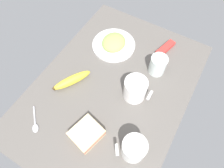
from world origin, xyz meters
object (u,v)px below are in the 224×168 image
object	(u,v)px
banana	(72,80)
glass_of_milk	(158,66)
spoon	(35,123)
coffee_mug_milky	(134,148)
plate_of_food	(114,43)
snack_bar	(165,48)
coffee_mug_black	(135,89)
sandwich_main	(87,134)

from	to	relation	value
banana	glass_of_milk	bearing A→B (deg)	129.64
banana	spoon	xyz separation A→B (cm)	(23.29, -1.63, -1.59)
coffee_mug_milky	glass_of_milk	bearing A→B (deg)	-169.01
coffee_mug_milky	glass_of_milk	size ratio (longest dim) A/B	1.20
plate_of_food	glass_of_milk	distance (cm)	24.78
glass_of_milk	snack_bar	bearing A→B (deg)	-174.73
snack_bar	coffee_mug_milky	bearing A→B (deg)	25.44
coffee_mug_milky	snack_bar	distance (cm)	52.42
plate_of_food	snack_bar	world-z (taller)	plate_of_food
coffee_mug_milky	glass_of_milk	xyz separation A→B (cm)	(-37.72, -7.33, -0.82)
glass_of_milk	spoon	bearing A→B (deg)	-33.20
coffee_mug_black	banana	size ratio (longest dim) A/B	0.68
coffee_mug_milky	glass_of_milk	world-z (taller)	coffee_mug_milky
sandwich_main	spoon	xyz separation A→B (cm)	(6.61, -20.58, -1.82)
plate_of_food	coffee_mug_milky	size ratio (longest dim) A/B	1.93
coffee_mug_milky	spoon	bearing A→B (deg)	-75.25
sandwich_main	banana	xyz separation A→B (cm)	(-16.67, -18.95, -0.23)
sandwich_main	spoon	world-z (taller)	sandwich_main
sandwich_main	banana	distance (cm)	25.24
coffee_mug_milky	banana	world-z (taller)	coffee_mug_milky
coffee_mug_black	sandwich_main	xyz separation A→B (cm)	(24.96, -7.71, -3.19)
sandwich_main	coffee_mug_black	bearing A→B (deg)	162.83
coffee_mug_milky	snack_bar	size ratio (longest dim) A/B	0.95
banana	snack_bar	world-z (taller)	banana
plate_of_food	coffee_mug_black	world-z (taller)	coffee_mug_black
sandwich_main	banana	bearing A→B (deg)	-131.34
coffee_mug_black	spoon	xyz separation A→B (cm)	(31.57, -28.29, -5.01)
plate_of_food	spoon	size ratio (longest dim) A/B	2.32
sandwich_main	glass_of_milk	size ratio (longest dim) A/B	1.43
coffee_mug_black	banana	bearing A→B (deg)	-72.74
plate_of_food	coffee_mug_milky	xyz separation A→B (cm)	(40.86, 31.79, 3.17)
glass_of_milk	banana	xyz separation A→B (cm)	(24.61, -29.71, -2.13)
sandwich_main	glass_of_milk	distance (cm)	42.71
sandwich_main	banana	world-z (taller)	sandwich_main
coffee_mug_black	sandwich_main	size ratio (longest dim) A/B	0.89
sandwich_main	spoon	distance (cm)	21.69
banana	coffee_mug_black	bearing A→B (deg)	107.26
glass_of_milk	snack_bar	size ratio (longest dim) A/B	0.79
coffee_mug_milky	snack_bar	xyz separation A→B (cm)	(-51.56, -8.60, -3.93)
plate_of_food	sandwich_main	size ratio (longest dim) A/B	1.62
coffee_mug_black	snack_bar	world-z (taller)	coffee_mug_black
coffee_mug_black	coffee_mug_milky	world-z (taller)	coffee_mug_black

